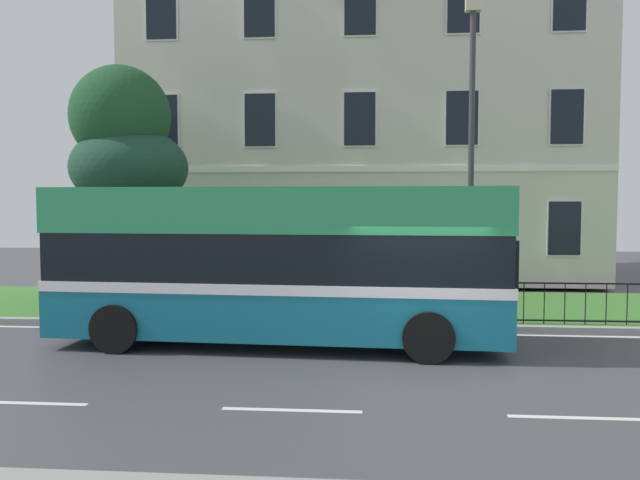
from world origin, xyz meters
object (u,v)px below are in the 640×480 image
object	(u,v)px
evergreen_tree	(131,205)
single_decker_bus	(279,263)
street_lamp_post	(471,138)
georgian_townhouse	(362,102)

from	to	relation	value
evergreen_tree	single_decker_bus	size ratio (longest dim) A/B	0.75
evergreen_tree	street_lamp_post	xyz separation A→B (m)	(8.96, -1.69, 1.58)
single_decker_bus	street_lamp_post	xyz separation A→B (m)	(4.24, 2.51, 2.74)
georgian_townhouse	evergreen_tree	bearing A→B (deg)	-126.70
evergreen_tree	single_decker_bus	bearing A→B (deg)	-41.59
street_lamp_post	evergreen_tree	bearing A→B (deg)	169.34
single_decker_bus	street_lamp_post	distance (m)	5.63
georgian_townhouse	street_lamp_post	world-z (taller)	georgian_townhouse
georgian_townhouse	single_decker_bus	size ratio (longest dim) A/B	1.81
georgian_townhouse	single_decker_bus	bearing A→B (deg)	-96.73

